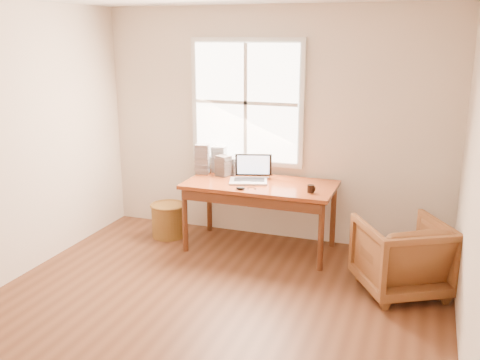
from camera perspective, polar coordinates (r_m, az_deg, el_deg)
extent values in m
cube|color=brown|center=(4.47, -5.17, -15.73)|extent=(4.00, 4.50, 0.02)
cube|color=beige|center=(6.03, 3.55, 5.82)|extent=(4.00, 0.02, 2.60)
cube|color=silver|center=(6.05, 0.72, 8.26)|extent=(1.32, 0.05, 1.42)
cube|color=white|center=(6.02, 0.63, 8.23)|extent=(1.20, 0.02, 1.30)
cube|color=silver|center=(6.01, 0.60, 8.22)|extent=(0.04, 0.02, 1.30)
cube|color=silver|center=(6.01, 0.60, 8.22)|extent=(1.20, 0.02, 0.04)
cube|color=brown|center=(5.73, 2.17, -0.52)|extent=(1.60, 0.80, 0.04)
imported|color=brown|center=(5.11, 16.89, -7.79)|extent=(1.01, 1.02, 0.69)
cylinder|color=brown|center=(6.30, -7.66, -4.32)|extent=(0.46, 0.46, 0.38)
ellipsoid|color=black|center=(5.47, 0.06, -0.87)|extent=(0.11, 0.08, 0.03)
cylinder|color=black|center=(5.41, 7.55, -0.93)|extent=(0.08, 0.08, 0.08)
cube|color=silver|center=(6.17, -2.23, 2.28)|extent=(0.16, 0.15, 0.30)
cube|color=#26272C|center=(5.99, -1.79, 1.53)|extent=(0.18, 0.17, 0.23)
cube|color=#AAAAB8|center=(6.10, -4.05, 2.27)|extent=(0.18, 0.16, 0.34)
cube|color=#B2B8BE|center=(6.08, -0.60, 1.56)|extent=(0.20, 0.19, 0.19)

